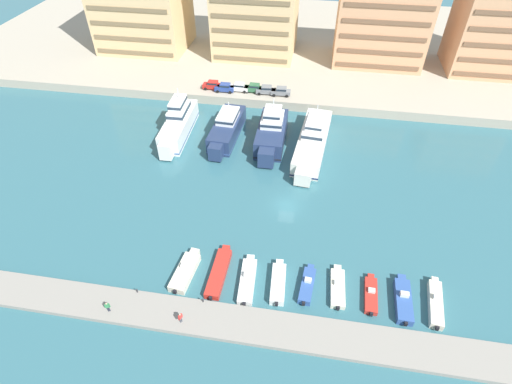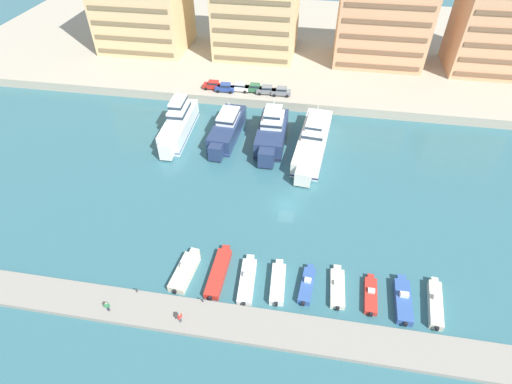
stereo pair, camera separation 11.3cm
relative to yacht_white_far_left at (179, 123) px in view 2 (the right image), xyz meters
name	(u,v)px [view 2 (the right image)]	position (x,y,z in m)	size (l,w,h in m)	color
ground_plane	(287,206)	(22.54, -16.57, -2.45)	(400.00, 400.00, 0.00)	#336670
quay_promenade	(312,43)	(22.54, 47.03, -1.48)	(180.00, 70.00, 1.94)	#ADA38E
pier_dock	(268,328)	(22.54, -37.83, -2.14)	(120.00, 4.63, 0.63)	gray
yacht_white_far_left	(179,123)	(0.00, 0.00, 0.00)	(4.37, 17.36, 8.56)	white
yacht_navy_left	(227,129)	(9.21, 0.55, -0.62)	(4.91, 16.28, 6.28)	navy
yacht_navy_mid_left	(272,132)	(17.78, 0.20, -0.20)	(5.17, 16.11, 8.00)	navy
yacht_ivory_center_left	(313,139)	(25.44, -0.53, -0.44)	(6.52, 22.04, 7.42)	silver
motorboat_cream_far_left	(185,271)	(10.76, -31.67, -1.89)	(2.77, 7.20, 1.62)	beige
motorboat_red_left	(219,272)	(15.10, -31.07, -1.96)	(2.01, 8.64, 0.98)	red
motorboat_white_mid_left	(247,280)	(19.01, -31.65, -1.97)	(2.28, 7.72, 1.46)	white
motorboat_white_center_left	(278,283)	(22.95, -31.48, -1.91)	(2.10, 6.83, 1.09)	white
motorboat_blue_center	(307,285)	(26.64, -31.14, -1.97)	(2.03, 6.19, 1.39)	#33569E
motorboat_cream_center_right	(337,287)	(30.46, -30.80, -2.07)	(1.89, 6.67, 1.16)	beige
motorboat_red_mid_right	(371,295)	(34.56, -31.25, -2.06)	(1.71, 6.08, 1.12)	red
motorboat_blue_right	(403,300)	(38.40, -31.50, -1.89)	(2.03, 7.14, 1.66)	#33569E
motorboat_cream_far_right	(435,303)	(42.24, -31.32, -1.91)	(2.25, 7.45, 1.55)	beige
car_red_far_left	(213,85)	(2.88, 15.30, 0.46)	(4.12, 1.96, 1.80)	red
car_blue_left	(225,87)	(5.73, 14.60, 0.46)	(4.12, 1.96, 1.80)	#28428E
car_white_mid_left	(240,87)	(8.73, 15.30, 0.46)	(4.10, 1.93, 1.80)	white
car_green_center_left	(254,88)	(11.93, 15.42, 0.46)	(4.12, 1.95, 1.80)	#2D6642
car_grey_center	(266,90)	(14.60, 15.00, 0.46)	(4.19, 2.10, 1.80)	slate
car_grey_center_right	(281,91)	(17.78, 14.90, 0.46)	(4.18, 2.08, 1.80)	slate
apartment_block_left	(257,3)	(8.89, 37.25, 10.90)	(19.51, 18.23, 24.73)	#E0BC84
apartment_block_mid_left	(383,18)	(38.25, 36.06, 9.52)	(20.60, 14.28, 21.97)	tan
apartment_block_center_left	(503,18)	(63.27, 35.49, 11.13)	(18.49, 14.43, 25.17)	tan
pedestrian_near_edge	(107,306)	(3.49, -38.83, -0.83)	(0.60, 0.39, 1.67)	#282D3D
pedestrian_mid_deck	(180,317)	(12.44, -38.82, -0.82)	(0.42, 0.59, 1.69)	#4C515B
bollard_west	(137,290)	(5.81, -35.77, -1.50)	(0.20, 0.20, 0.61)	#2D2D33
bollard_west_mid	(203,300)	(14.24, -35.77, -1.50)	(0.20, 0.20, 0.61)	#2D2D33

